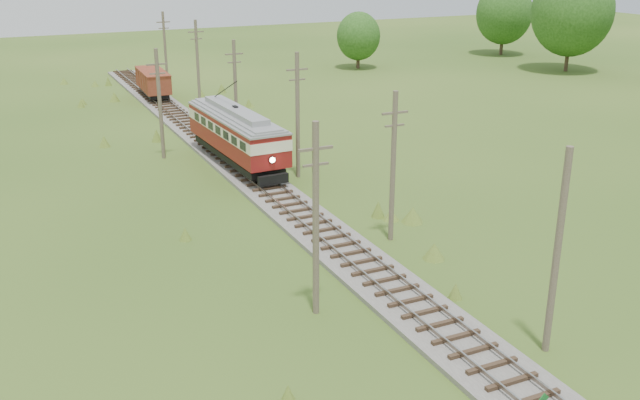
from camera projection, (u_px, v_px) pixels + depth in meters
railbed_main at (243, 169)px, 53.09m from camera, size 3.60×96.00×0.57m
streetcar at (236, 131)px, 53.24m from camera, size 3.65×13.48×6.12m
gondola at (153, 82)px, 77.19m from camera, size 2.88×7.96×2.61m
gravel_pile at (205, 111)px, 69.71m from camera, size 3.62×3.84×1.32m
utility_pole_r_1 at (557, 254)px, 28.22m from camera, size 0.30×0.30×8.80m
utility_pole_r_2 at (393, 166)px, 39.36m from camera, size 1.60×0.30×8.60m
utility_pole_r_3 at (298, 115)px, 50.32m from camera, size 1.60×0.30×9.00m
utility_pole_r_4 at (235, 88)px, 61.42m from camera, size 1.60×0.30×8.40m
utility_pole_r_5 at (198, 63)px, 72.56m from camera, size 1.60×0.30×8.90m
utility_pole_r_6 at (165, 48)px, 83.59m from camera, size 1.60×0.30×8.70m
utility_pole_l_a at (316, 219)px, 31.18m from camera, size 1.60×0.30×9.00m
utility_pole_l_b at (160, 103)px, 54.97m from camera, size 1.60×0.30×8.60m
tree_right_4 at (572, 12)px, 92.64m from camera, size 10.50×10.50×13.53m
tree_right_5 at (504, 13)px, 107.59m from camera, size 8.40×8.40×10.82m
tree_mid_b at (358, 36)px, 96.09m from camera, size 5.88×5.88×7.57m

